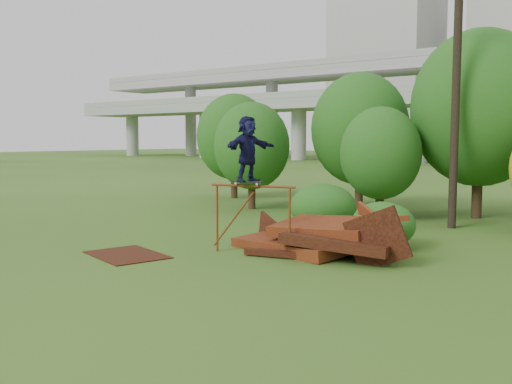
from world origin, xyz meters
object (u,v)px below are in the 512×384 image
Objects in this scene: skater at (248,149)px; utility_pole at (456,98)px; scrap_pile at (319,238)px; flat_plate at (127,255)px.

utility_pole is at bearing -11.28° from skater.
flat_plate is (-3.95, -3.34, -0.39)m from scrap_pile.
skater is at bearing -111.09° from utility_pole.
skater is 4.28m from flat_plate.
scrap_pile is 7.85m from utility_pole.
skater is at bearing 40.37° from flat_plate.
skater reaches higher than flat_plate.
scrap_pile is 2.44× the size of flat_plate.
skater is 0.20× the size of utility_pole.
skater is 8.50m from utility_pole.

